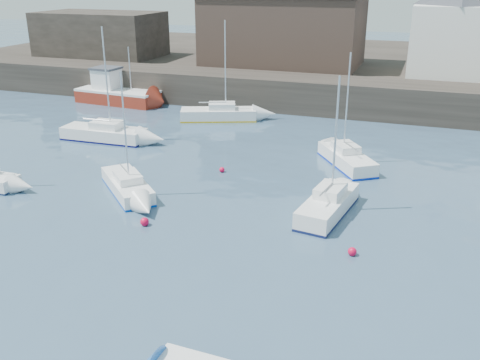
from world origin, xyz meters
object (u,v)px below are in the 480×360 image
(buoy_mid, at_px, (352,255))
(buoy_far, at_px, (222,172))
(fishing_boat, at_px, (116,92))
(sailboat_f, at_px, (347,158))
(sailboat_h, at_px, (219,114))
(sailboat_e, at_px, (104,133))
(sailboat_b, at_px, (127,185))
(sailboat_c, at_px, (328,204))
(buoy_near, at_px, (145,225))

(buoy_mid, distance_m, buoy_far, 12.60)
(fishing_boat, bearing_deg, sailboat_f, -24.17)
(sailboat_h, xyz_separation_m, buoy_far, (5.02, -12.17, -0.55))
(sailboat_h, bearing_deg, sailboat_e, -125.16)
(fishing_boat, height_order, sailboat_h, sailboat_h)
(sailboat_b, height_order, sailboat_h, sailboat_h)
(fishing_boat, distance_m, sailboat_c, 31.18)
(sailboat_c, relative_size, sailboat_e, 0.86)
(sailboat_h, height_order, buoy_far, sailboat_h)
(sailboat_e, distance_m, sailboat_h, 10.52)
(sailboat_c, relative_size, buoy_mid, 17.96)
(fishing_boat, distance_m, buoy_mid, 35.23)
(sailboat_c, relative_size, buoy_near, 16.36)
(buoy_far, bearing_deg, sailboat_b, -128.19)
(sailboat_h, bearing_deg, sailboat_f, -33.43)
(sailboat_e, bearing_deg, buoy_mid, -29.71)
(fishing_boat, height_order, sailboat_c, sailboat_c)
(buoy_near, relative_size, buoy_far, 1.28)
(sailboat_f, distance_m, buoy_near, 15.08)
(sailboat_e, height_order, buoy_near, sailboat_e)
(fishing_boat, bearing_deg, sailboat_h, -12.95)
(sailboat_c, bearing_deg, sailboat_b, -175.55)
(buoy_mid, bearing_deg, sailboat_c, 115.05)
(sailboat_c, bearing_deg, fishing_boat, 142.29)
(sailboat_b, bearing_deg, sailboat_e, 129.45)
(sailboat_h, distance_m, buoy_far, 13.17)
(sailboat_c, bearing_deg, sailboat_f, 92.05)
(sailboat_b, bearing_deg, buoy_near, -49.14)
(sailboat_e, height_order, sailboat_f, sailboat_e)
(sailboat_e, bearing_deg, fishing_boat, 117.54)
(fishing_boat, distance_m, buoy_far, 22.64)
(fishing_boat, distance_m, sailboat_b, 23.85)
(sailboat_b, relative_size, sailboat_c, 0.97)
(sailboat_f, distance_m, sailboat_h, 14.85)
(sailboat_h, distance_m, buoy_mid, 25.06)
(buoy_mid, relative_size, buoy_far, 1.16)
(buoy_near, xyz_separation_m, buoy_mid, (10.46, 0.41, 0.00))
(sailboat_f, bearing_deg, sailboat_c, -87.95)
(sailboat_f, bearing_deg, buoy_far, -151.62)
(sailboat_b, xyz_separation_m, sailboat_h, (-1.04, 17.22, 0.08))
(sailboat_b, xyz_separation_m, buoy_near, (3.08, -3.57, -0.46))
(fishing_boat, relative_size, buoy_mid, 21.08)
(sailboat_b, distance_m, sailboat_f, 14.51)
(sailboat_c, xyz_separation_m, buoy_near, (-8.56, -4.47, -0.56))
(sailboat_b, height_order, buoy_near, sailboat_b)
(sailboat_c, bearing_deg, buoy_near, -152.40)
(buoy_near, relative_size, buoy_mid, 1.10)
(buoy_far, bearing_deg, sailboat_h, 112.40)
(buoy_near, bearing_deg, buoy_far, 84.11)
(buoy_near, bearing_deg, sailboat_f, 56.74)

